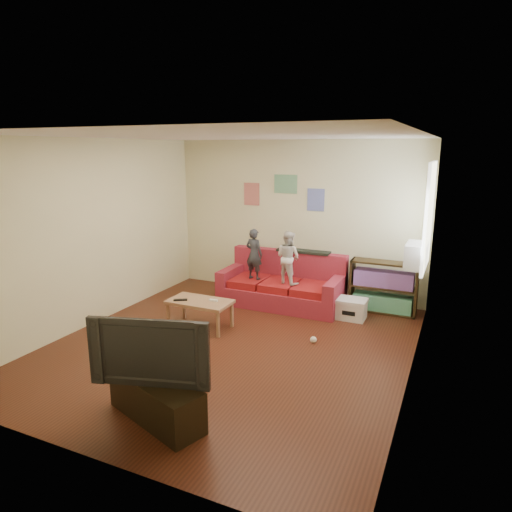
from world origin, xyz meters
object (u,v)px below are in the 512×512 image
at_px(television, 153,348).
at_px(tv_stand, 156,399).
at_px(child_b, 288,257).
at_px(child_a, 254,254).
at_px(coffee_table, 200,304).
at_px(sofa, 283,287).
at_px(bookshelf, 383,290).
at_px(file_box, 351,309).

bearing_deg(television, tv_stand, 0.00).
bearing_deg(child_b, child_a, 19.68).
bearing_deg(child_b, coffee_table, 76.22).
distance_m(child_a, coffee_table, 1.43).
relative_size(child_b, television, 0.76).
bearing_deg(sofa, coffee_table, -115.90).
relative_size(bookshelf, television, 0.91).
relative_size(child_a, television, 0.75).
distance_m(coffee_table, file_box, 2.31).
height_order(sofa, television, television).
height_order(child_a, coffee_table, child_a).
relative_size(coffee_table, bookshelf, 0.89).
distance_m(sofa, child_b, 0.60).
distance_m(sofa, bookshelf, 1.62).
relative_size(child_b, bookshelf, 0.83).
bearing_deg(television, child_b, 73.02).
bearing_deg(child_b, tv_stand, 109.04).
bearing_deg(coffee_table, child_b, 56.54).
bearing_deg(coffee_table, bookshelf, 37.32).
bearing_deg(sofa, file_box, -10.61).
height_order(sofa, child_a, child_a).
bearing_deg(child_a, television, 108.47).
bearing_deg(child_a, coffee_table, 87.85).
bearing_deg(file_box, sofa, 169.39).
bearing_deg(file_box, child_a, 178.00).
distance_m(bookshelf, television, 4.23).
relative_size(file_box, tv_stand, 0.42).
bearing_deg(bookshelf, television, -110.69).
xyz_separation_m(child_a, tv_stand, (0.56, -3.48, -0.64)).
bearing_deg(television, file_box, 55.84).
relative_size(sofa, bookshelf, 1.95).
distance_m(child_a, tv_stand, 3.59).
bearing_deg(sofa, bookshelf, 10.13).
distance_m(child_a, child_b, 0.60).
height_order(child_b, coffee_table, child_b).
xyz_separation_m(child_b, coffee_table, (-0.87, -1.31, -0.50)).
relative_size(child_b, coffee_table, 0.94).
distance_m(sofa, coffee_table, 1.65).
height_order(sofa, bookshelf, sofa).
height_order(child_b, bookshelf, child_b).
bearing_deg(tv_stand, sofa, 111.08).
distance_m(sofa, tv_stand, 3.66).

